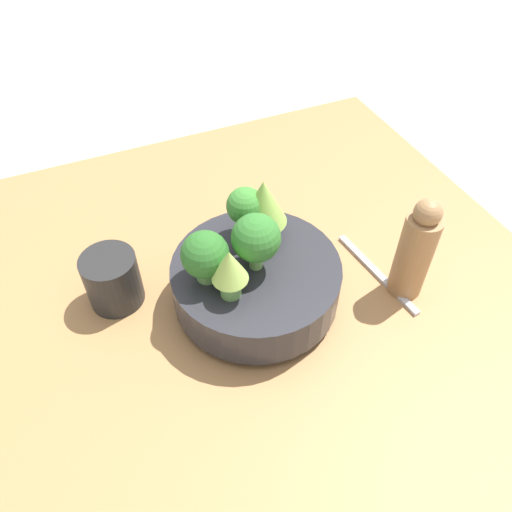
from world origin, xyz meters
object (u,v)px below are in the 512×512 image
bowl (256,281)px  cup (113,280)px  pepper_mill (415,251)px  fork (377,273)px

bowl → cup: size_ratio=2.84×
bowl → pepper_mill: size_ratio=1.39×
bowl → fork: 0.20m
cup → pepper_mill: bearing=-110.9°
bowl → pepper_mill: 0.23m
bowl → pepper_mill: pepper_mill is taller
bowl → fork: bowl is taller
cup → pepper_mill: (-0.15, -0.40, 0.04)m
cup → fork: bearing=-106.6°
bowl → cup: bearing=65.2°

